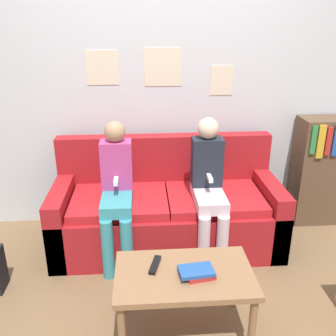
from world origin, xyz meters
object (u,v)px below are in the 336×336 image
object	(u,v)px
couch	(167,211)
coffee_table	(184,280)
tv_remote	(155,265)
person_left	(117,188)
bookshelf	(319,171)
person_right	(209,184)

from	to	relation	value
couch	coffee_table	distance (m)	1.03
tv_remote	person_left	bearing A→B (deg)	124.23
couch	tv_remote	xyz separation A→B (m)	(-0.14, -0.95, 0.15)
person_left	bookshelf	size ratio (longest dim) A/B	1.10
person_right	tv_remote	xyz separation A→B (m)	(-0.45, -0.77, -0.18)
bookshelf	person_right	bearing A→B (deg)	-157.10
coffee_table	person_right	xyz separation A→B (m)	(0.28, 0.84, 0.24)
person_left	person_right	bearing A→B (deg)	0.22
tv_remote	bookshelf	world-z (taller)	bookshelf
couch	bookshelf	xyz separation A→B (m)	(1.43, 0.29, 0.21)
coffee_table	person_left	distance (m)	0.97
tv_remote	bookshelf	bearing A→B (deg)	53.69
coffee_table	tv_remote	xyz separation A→B (m)	(-0.17, 0.07, 0.07)
couch	coffee_table	world-z (taller)	couch
person_left	person_right	distance (m)	0.71
person_right	tv_remote	bearing A→B (deg)	-120.48
couch	person_left	distance (m)	0.54
tv_remote	bookshelf	distance (m)	2.00
bookshelf	person_left	bearing A→B (deg)	-165.44
person_left	tv_remote	size ratio (longest dim) A/B	6.31
person_right	bookshelf	size ratio (longest dim) A/B	1.11
couch	person_right	distance (m)	0.49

